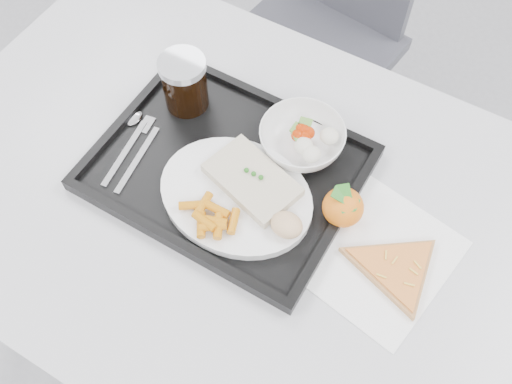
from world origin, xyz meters
name	(u,v)px	position (x,y,z in m)	size (l,w,h in m)	color
table	(241,215)	(0.00, 0.30, 0.68)	(1.20, 0.80, 0.75)	#BDBDBF
chair	(322,11)	(-0.18, 1.00, 0.54)	(0.47, 0.47, 0.93)	#3B3B43
tray	(227,169)	(-0.05, 0.33, 0.76)	(0.45, 0.35, 0.03)	black
dinner_plate	(236,196)	(0.00, 0.29, 0.77)	(0.27, 0.27, 0.02)	white
fish_fillet	(252,180)	(0.01, 0.32, 0.79)	(0.18, 0.13, 0.03)	beige
bread_roll	(287,225)	(0.11, 0.27, 0.80)	(0.06, 0.05, 0.03)	#DEBC84
salad_bowl	(302,139)	(0.04, 0.44, 0.79)	(0.15, 0.15, 0.05)	white
cola_glass	(184,82)	(-0.19, 0.42, 0.82)	(0.09, 0.09, 0.11)	black
cutlery	(134,140)	(-0.22, 0.29, 0.77)	(0.09, 0.17, 0.01)	silver
napkin	(369,249)	(0.24, 0.32, 0.75)	(0.29, 0.28, 0.00)	white
tangerine	(343,207)	(0.17, 0.35, 0.79)	(0.09, 0.09, 0.07)	orange
pizza_slice	(396,269)	(0.29, 0.31, 0.76)	(0.22, 0.22, 0.02)	tan
carrot_pile	(211,218)	(-0.01, 0.22, 0.80)	(0.11, 0.08, 0.02)	#CA750F
salad_contents	(310,140)	(0.06, 0.44, 0.80)	(0.08, 0.08, 0.03)	#AF2702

